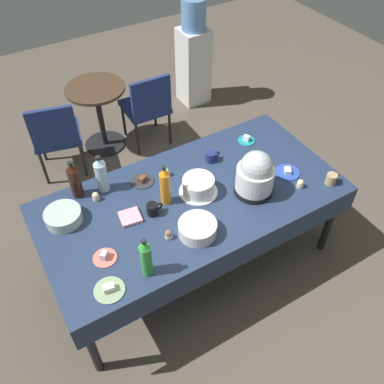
{
  "coord_description": "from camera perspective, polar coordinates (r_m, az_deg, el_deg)",
  "views": [
    {
      "loc": [
        -1.04,
        -1.77,
        2.89
      ],
      "look_at": [
        0.0,
        0.0,
        0.8
      ],
      "focal_mm": 38.47,
      "sensor_mm": 36.0,
      "label": 1
    }
  ],
  "objects": [
    {
      "name": "soda_bottle_water",
      "position": [
        2.99,
        -12.47,
        2.39
      ],
      "size": [
        0.09,
        0.09,
        0.31
      ],
      "color": "silver",
      "rests_on": "potluck_table"
    },
    {
      "name": "potluck_table",
      "position": [
        3.01,
        0.0,
        -1.49
      ],
      "size": [
        2.2,
        1.1,
        0.75
      ],
      "color": "navy",
      "rests_on": "ground"
    },
    {
      "name": "coffee_mug_black",
      "position": [
        2.84,
        -5.45,
        -2.38
      ],
      "size": [
        0.12,
        0.08,
        0.09
      ],
      "color": "black",
      "rests_on": "potluck_table"
    },
    {
      "name": "dessert_plate_cobalt",
      "position": [
        3.23,
        13.1,
        2.75
      ],
      "size": [
        0.19,
        0.19,
        0.04
      ],
      "color": "#2D4CB2",
      "rests_on": "potluck_table"
    },
    {
      "name": "ground",
      "position": [
        3.54,
        0.0,
        -9.11
      ],
      "size": [
        9.0,
        9.0,
        0.0
      ],
      "primitive_type": "plane",
      "color": "brown"
    },
    {
      "name": "ceramic_snack_bowl",
      "position": [
        2.71,
        0.77,
        -5.07
      ],
      "size": [
        0.26,
        0.26,
        0.1
      ],
      "primitive_type": "cylinder",
      "color": "silver",
      "rests_on": "potluck_table"
    },
    {
      "name": "soda_bottle_lime_soda",
      "position": [
        2.46,
        -6.4,
        -9.07
      ],
      "size": [
        0.07,
        0.07,
        0.31
      ],
      "color": "green",
      "rests_on": "potluck_table"
    },
    {
      "name": "coffee_mug_tan",
      "position": [
        3.21,
        18.79,
        1.74
      ],
      "size": [
        0.12,
        0.08,
        0.08
      ],
      "color": "tan",
      "rests_on": "potluck_table"
    },
    {
      "name": "cupcake_vanilla",
      "position": [
        2.7,
        -3.29,
        -5.92
      ],
      "size": [
        0.05,
        0.05,
        0.07
      ],
      "color": "beige",
      "rests_on": "potluck_table"
    },
    {
      "name": "water_cooler",
      "position": [
        5.05,
        0.21,
        18.4
      ],
      "size": [
        0.32,
        0.32,
        1.24
      ],
      "color": "silver",
      "rests_on": "ground"
    },
    {
      "name": "slow_cooker",
      "position": [
        2.93,
        8.77,
        2.39
      ],
      "size": [
        0.28,
        0.28,
        0.35
      ],
      "color": "black",
      "rests_on": "potluck_table"
    },
    {
      "name": "maroon_chair_right",
      "position": [
        4.37,
        -6.22,
        11.91
      ],
      "size": [
        0.45,
        0.45,
        0.85
      ],
      "color": "navy",
      "rests_on": "ground"
    },
    {
      "name": "round_cafe_table",
      "position": [
        4.42,
        -12.86,
        11.52
      ],
      "size": [
        0.6,
        0.6,
        0.72
      ],
      "color": "#473323",
      "rests_on": "ground"
    },
    {
      "name": "maroon_chair_left",
      "position": [
        4.15,
        -18.35,
        7.65
      ],
      "size": [
        0.53,
        0.53,
        0.85
      ],
      "color": "navy",
      "rests_on": "ground"
    },
    {
      "name": "dessert_plate_charcoal",
      "position": [
        3.09,
        -6.88,
        1.59
      ],
      "size": [
        0.17,
        0.17,
        0.05
      ],
      "color": "#2D2D33",
      "rests_on": "potluck_table"
    },
    {
      "name": "cupcake_berry",
      "position": [
        3.0,
        -13.22,
        -0.61
      ],
      "size": [
        0.05,
        0.05,
        0.07
      ],
      "color": "beige",
      "rests_on": "potluck_table"
    },
    {
      "name": "dessert_plate_coral",
      "position": [
        2.67,
        -12.01,
        -8.8
      ],
      "size": [
        0.15,
        0.15,
        0.06
      ],
      "color": "#E07266",
      "rests_on": "potluck_table"
    },
    {
      "name": "soda_bottle_cola",
      "position": [
        2.99,
        -15.95,
        1.59
      ],
      "size": [
        0.08,
        0.08,
        0.31
      ],
      "color": "#33190F",
      "rests_on": "potluck_table"
    },
    {
      "name": "cupcake_mint",
      "position": [
        3.12,
        14.79,
        1.11
      ],
      "size": [
        0.05,
        0.05,
        0.07
      ],
      "color": "beige",
      "rests_on": "potluck_table"
    },
    {
      "name": "paper_napkin_stack",
      "position": [
        2.85,
        -8.57,
        -3.46
      ],
      "size": [
        0.16,
        0.16,
        0.02
      ],
      "primitive_type": "cube",
      "rotation": [
        0.0,
        0.0,
        -0.13
      ],
      "color": "pink",
      "rests_on": "potluck_table"
    },
    {
      "name": "cupcake_lemon",
      "position": [
        3.11,
        -3.59,
        2.77
      ],
      "size": [
        0.05,
        0.05,
        0.07
      ],
      "color": "beige",
      "rests_on": "potluck_table"
    },
    {
      "name": "soda_bottle_orange_juice",
      "position": [
        2.83,
        -3.75,
        0.84
      ],
      "size": [
        0.07,
        0.07,
        0.33
      ],
      "color": "orange",
      "rests_on": "potluck_table"
    },
    {
      "name": "dessert_plate_sage",
      "position": [
        2.53,
        -11.4,
        -13.11
      ],
      "size": [
        0.19,
        0.19,
        0.05
      ],
      "color": "#8CA87F",
      "rests_on": "potluck_table"
    },
    {
      "name": "coffee_mug_navy",
      "position": [
        3.23,
        2.66,
        4.94
      ],
      "size": [
        0.12,
        0.08,
        0.08
      ],
      "color": "navy",
      "rests_on": "potluck_table"
    },
    {
      "name": "glass_salad_bowl",
      "position": [
        2.92,
        -17.42,
        -3.25
      ],
      "size": [
        0.25,
        0.25,
        0.08
      ],
      "primitive_type": "cylinder",
      "color": "#B2C6BC",
      "rests_on": "potluck_table"
    },
    {
      "name": "dessert_plate_teal",
      "position": [
        3.46,
        7.55,
        7.19
      ],
      "size": [
        0.14,
        0.14,
        0.05
      ],
      "color": "teal",
      "rests_on": "potluck_table"
    },
    {
      "name": "frosted_layer_cake",
      "position": [
        2.95,
        0.89,
        0.81
      ],
      "size": [
        0.28,
        0.28,
        0.13
      ],
      "color": "silver",
      "rests_on": "potluck_table"
    }
  ]
}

